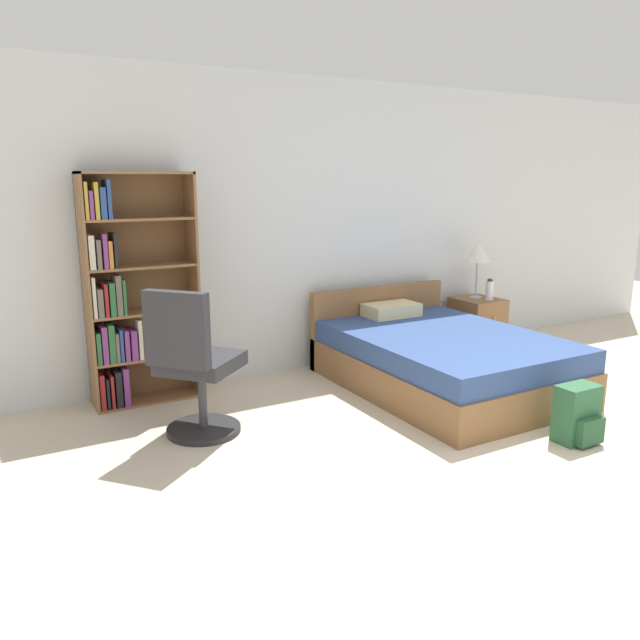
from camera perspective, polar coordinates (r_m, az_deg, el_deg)
wall_back at (r=5.86m, az=1.52°, el=8.58°), size 9.00×0.06×2.60m
bookshelf at (r=4.98m, az=-17.14°, el=2.03°), size 0.84×0.29×1.78m
bed at (r=5.38m, az=10.83°, el=-3.45°), size 1.46×2.03×0.73m
office_chair at (r=4.27m, az=-11.45°, el=-4.27°), size 0.72×0.72×1.05m
nightstand at (r=6.63m, az=14.12°, el=-0.35°), size 0.43×0.48×0.53m
table_lamp at (r=6.50m, az=14.25°, el=5.93°), size 0.26×0.26×0.58m
water_bottle at (r=6.50m, az=15.24°, el=2.65°), size 0.08×0.08×0.21m
backpack_green at (r=4.56m, az=22.51°, el=-8.05°), size 0.29×0.24×0.39m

